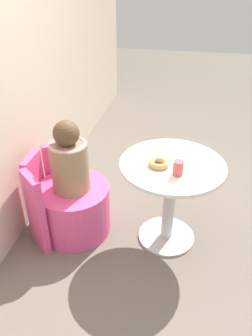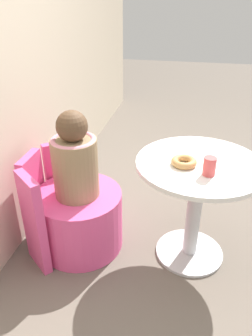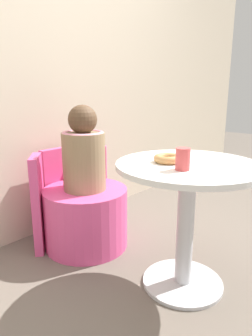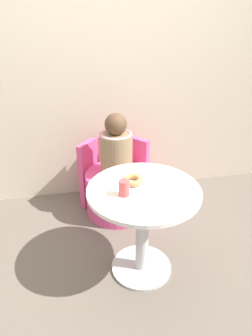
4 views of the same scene
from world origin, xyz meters
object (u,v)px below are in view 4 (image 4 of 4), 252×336
(round_table, at_px, (143,214))
(tub_chair, at_px, (117,193))
(donut, at_px, (132,180))
(cup, at_px, (124,188))
(child_figure, at_px, (116,148))

(round_table, xyz_separation_m, tub_chair, (-0.05, 0.68, -0.27))
(donut, xyz_separation_m, cup, (-0.08, -0.12, 0.03))
(tub_chair, height_order, cup, cup)
(round_table, bearing_deg, child_figure, 94.01)
(child_figure, bearing_deg, round_table, -85.99)
(round_table, relative_size, child_figure, 1.33)
(tub_chair, bearing_deg, child_figure, 0.00)
(round_table, bearing_deg, cup, -161.87)
(donut, relative_size, cup, 1.40)
(tub_chair, bearing_deg, round_table, -85.99)
(round_table, bearing_deg, donut, 121.03)
(donut, distance_m, cup, 0.15)
(round_table, xyz_separation_m, child_figure, (-0.05, 0.68, 0.15))
(cup, bearing_deg, child_figure, 83.79)
(tub_chair, bearing_deg, cup, -96.21)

